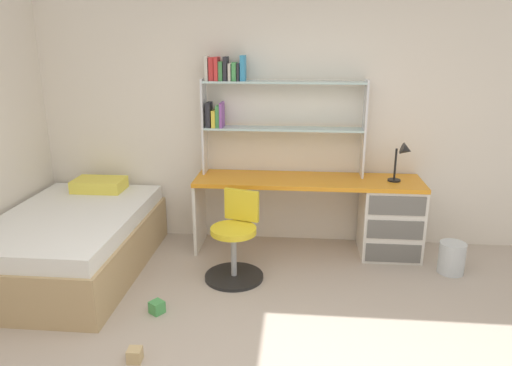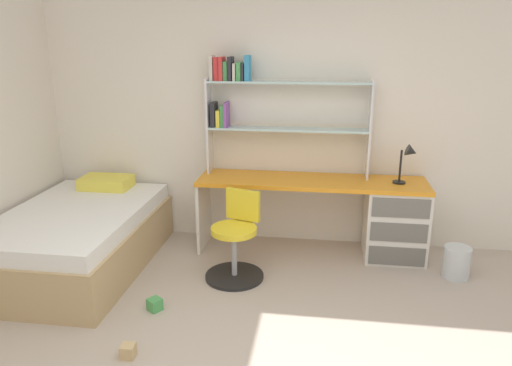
{
  "view_description": "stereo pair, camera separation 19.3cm",
  "coord_description": "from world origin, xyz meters",
  "px_view_note": "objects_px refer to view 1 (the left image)",
  "views": [
    {
      "loc": [
        0.18,
        -2.26,
        2.03
      ],
      "look_at": [
        -0.16,
        1.51,
        0.9
      ],
      "focal_mm": 33.65,
      "sensor_mm": 36.0,
      "label": 1
    },
    {
      "loc": [
        0.38,
        -2.24,
        2.03
      ],
      "look_at": [
        -0.16,
        1.51,
        0.9
      ],
      "focal_mm": 33.65,
      "sensor_mm": 36.0,
      "label": 2
    }
  ],
  "objects_px": {
    "bookshelf_hutch": "(258,102)",
    "bed_platform": "(73,242)",
    "waste_bin": "(452,258)",
    "desk_lamp": "(404,156)",
    "toy_block_green_2": "(157,307)",
    "desk": "(368,213)",
    "toy_block_natural_1": "(135,355)",
    "swivel_chair": "(235,246)"
  },
  "relations": [
    {
      "from": "bed_platform",
      "to": "desk_lamp",
      "type": "bearing_deg",
      "value": 11.52
    },
    {
      "from": "bookshelf_hutch",
      "to": "desk",
      "type": "bearing_deg",
      "value": -8.23
    },
    {
      "from": "bookshelf_hutch",
      "to": "toy_block_green_2",
      "type": "bearing_deg",
      "value": -114.72
    },
    {
      "from": "toy_block_green_2",
      "to": "swivel_chair",
      "type": "bearing_deg",
      "value": 50.77
    },
    {
      "from": "bed_platform",
      "to": "toy_block_green_2",
      "type": "bearing_deg",
      "value": -33.68
    },
    {
      "from": "bed_platform",
      "to": "toy_block_natural_1",
      "type": "distance_m",
      "value": 1.58
    },
    {
      "from": "desk",
      "to": "bed_platform",
      "type": "distance_m",
      "value": 2.78
    },
    {
      "from": "bookshelf_hutch",
      "to": "swivel_chair",
      "type": "relative_size",
      "value": 2.05
    },
    {
      "from": "desk",
      "to": "toy_block_natural_1",
      "type": "bearing_deg",
      "value": -132.87
    },
    {
      "from": "desk_lamp",
      "to": "toy_block_natural_1",
      "type": "relative_size",
      "value": 4.18
    },
    {
      "from": "desk",
      "to": "bed_platform",
      "type": "xyz_separation_m",
      "value": [
        -2.7,
        -0.64,
        -0.14
      ]
    },
    {
      "from": "bookshelf_hutch",
      "to": "toy_block_green_2",
      "type": "distance_m",
      "value": 2.12
    },
    {
      "from": "bookshelf_hutch",
      "to": "bed_platform",
      "type": "bearing_deg",
      "value": -153.56
    },
    {
      "from": "waste_bin",
      "to": "bed_platform",
      "type": "bearing_deg",
      "value": -175.44
    },
    {
      "from": "swivel_chair",
      "to": "desk",
      "type": "bearing_deg",
      "value": 27.28
    },
    {
      "from": "desk",
      "to": "bookshelf_hutch",
      "type": "relative_size",
      "value": 1.38
    },
    {
      "from": "swivel_chair",
      "to": "toy_block_natural_1",
      "type": "bearing_deg",
      "value": -112.29
    },
    {
      "from": "bed_platform",
      "to": "swivel_chair",
      "type": "bearing_deg",
      "value": 0.5
    },
    {
      "from": "bed_platform",
      "to": "toy_block_natural_1",
      "type": "bearing_deg",
      "value": -51.35
    },
    {
      "from": "waste_bin",
      "to": "toy_block_green_2",
      "type": "bearing_deg",
      "value": -159.84
    },
    {
      "from": "bed_platform",
      "to": "toy_block_natural_1",
      "type": "height_order",
      "value": "bed_platform"
    },
    {
      "from": "toy_block_natural_1",
      "to": "toy_block_green_2",
      "type": "relative_size",
      "value": 0.95
    },
    {
      "from": "toy_block_green_2",
      "to": "bed_platform",
      "type": "bearing_deg",
      "value": 146.32
    },
    {
      "from": "desk",
      "to": "toy_block_natural_1",
      "type": "xyz_separation_m",
      "value": [
        -1.73,
        -1.86,
        -0.37
      ]
    },
    {
      "from": "swivel_chair",
      "to": "waste_bin",
      "type": "relative_size",
      "value": 2.68
    },
    {
      "from": "desk_lamp",
      "to": "waste_bin",
      "type": "distance_m",
      "value": 1.02
    },
    {
      "from": "bookshelf_hutch",
      "to": "bed_platform",
      "type": "distance_m",
      "value": 2.15
    },
    {
      "from": "desk",
      "to": "swivel_chair",
      "type": "relative_size",
      "value": 2.84
    },
    {
      "from": "desk_lamp",
      "to": "toy_block_green_2",
      "type": "relative_size",
      "value": 3.97
    },
    {
      "from": "bed_platform",
      "to": "toy_block_green_2",
      "type": "distance_m",
      "value": 1.17
    },
    {
      "from": "waste_bin",
      "to": "toy_block_natural_1",
      "type": "height_order",
      "value": "waste_bin"
    },
    {
      "from": "bed_platform",
      "to": "waste_bin",
      "type": "relative_size",
      "value": 6.47
    },
    {
      "from": "desk",
      "to": "toy_block_natural_1",
      "type": "distance_m",
      "value": 2.57
    },
    {
      "from": "bookshelf_hutch",
      "to": "waste_bin",
      "type": "height_order",
      "value": "bookshelf_hutch"
    },
    {
      "from": "desk",
      "to": "bed_platform",
      "type": "height_order",
      "value": "desk"
    },
    {
      "from": "desk_lamp",
      "to": "toy_block_natural_1",
      "type": "xyz_separation_m",
      "value": [
        -2.01,
        -1.83,
        -0.96
      ]
    },
    {
      "from": "bed_platform",
      "to": "waste_bin",
      "type": "height_order",
      "value": "bed_platform"
    },
    {
      "from": "desk_lamp",
      "to": "toy_block_green_2",
      "type": "bearing_deg",
      "value": -148.59
    },
    {
      "from": "desk_lamp",
      "to": "swivel_chair",
      "type": "xyz_separation_m",
      "value": [
        -1.51,
        -0.6,
        -0.7
      ]
    },
    {
      "from": "waste_bin",
      "to": "toy_block_natural_1",
      "type": "distance_m",
      "value": 2.87
    },
    {
      "from": "bed_platform",
      "to": "waste_bin",
      "type": "distance_m",
      "value": 3.43
    },
    {
      "from": "desk_lamp",
      "to": "waste_bin",
      "type": "height_order",
      "value": "desk_lamp"
    }
  ]
}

